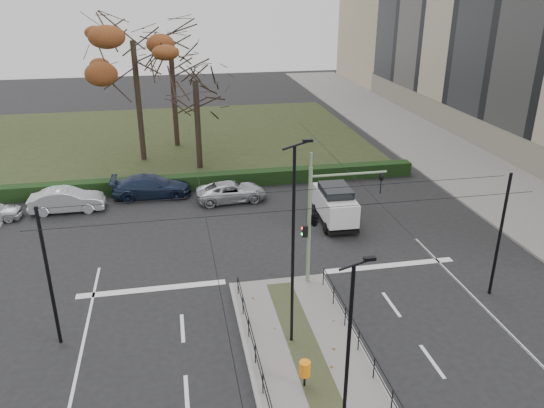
{
  "coord_description": "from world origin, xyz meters",
  "views": [
    {
      "loc": [
        -4.53,
        -17.04,
        13.51
      ],
      "look_at": [
        0.37,
        8.2,
        2.75
      ],
      "focal_mm": 35.0,
      "sensor_mm": 36.0,
      "label": 1
    }
  ],
  "objects_px": {
    "streetlamp_median_near": "(347,374)",
    "rust_tree": "(133,41)",
    "bare_tree_near": "(196,87)",
    "parked_car_second": "(67,200)",
    "traffic_light": "(316,217)",
    "streetlamp_median_far": "(293,246)",
    "parked_car_fourth": "(232,191)",
    "parked_car_third": "(151,186)",
    "litter_bin": "(305,369)",
    "bare_tree_center": "(171,52)",
    "white_van": "(335,204)"
  },
  "relations": [
    {
      "from": "streetlamp_median_near",
      "to": "rust_tree",
      "type": "height_order",
      "value": "rust_tree"
    },
    {
      "from": "bare_tree_near",
      "to": "parked_car_second",
      "type": "bearing_deg",
      "value": -142.22
    },
    {
      "from": "traffic_light",
      "to": "streetlamp_median_far",
      "type": "height_order",
      "value": "streetlamp_median_far"
    },
    {
      "from": "traffic_light",
      "to": "parked_car_fourth",
      "type": "distance_m",
      "value": 11.94
    },
    {
      "from": "streetlamp_median_far",
      "to": "traffic_light",
      "type": "bearing_deg",
      "value": 64.03
    },
    {
      "from": "parked_car_second",
      "to": "parked_car_fourth",
      "type": "xyz_separation_m",
      "value": [
        10.49,
        -0.22,
        -0.11
      ]
    },
    {
      "from": "streetlamp_median_near",
      "to": "parked_car_third",
      "type": "height_order",
      "value": "streetlamp_median_near"
    },
    {
      "from": "parked_car_fourth",
      "to": "streetlamp_median_far",
      "type": "bearing_deg",
      "value": 177.4
    },
    {
      "from": "parked_car_second",
      "to": "rust_tree",
      "type": "height_order",
      "value": "rust_tree"
    },
    {
      "from": "litter_bin",
      "to": "bare_tree_center",
      "type": "bearing_deg",
      "value": 96.41
    },
    {
      "from": "white_van",
      "to": "rust_tree",
      "type": "xyz_separation_m",
      "value": [
        -11.73,
        14.8,
        8.25
      ]
    },
    {
      "from": "traffic_light",
      "to": "streetlamp_median_far",
      "type": "xyz_separation_m",
      "value": [
        -2.13,
        -4.36,
        0.87
      ]
    },
    {
      "from": "streetlamp_median_far",
      "to": "bare_tree_near",
      "type": "xyz_separation_m",
      "value": [
        -2.18,
        22.72,
        1.98
      ]
    },
    {
      "from": "streetlamp_median_near",
      "to": "parked_car_second",
      "type": "bearing_deg",
      "value": 116.3
    },
    {
      "from": "rust_tree",
      "to": "bare_tree_near",
      "type": "height_order",
      "value": "rust_tree"
    },
    {
      "from": "parked_car_fourth",
      "to": "bare_tree_near",
      "type": "distance_m",
      "value": 9.25
    },
    {
      "from": "litter_bin",
      "to": "streetlamp_median_near",
      "type": "xyz_separation_m",
      "value": [
        0.14,
        -3.76,
        2.9
      ]
    },
    {
      "from": "parked_car_second",
      "to": "streetlamp_median_far",
      "type": "bearing_deg",
      "value": -145.92
    },
    {
      "from": "streetlamp_median_near",
      "to": "white_van",
      "type": "bearing_deg",
      "value": 73.41
    },
    {
      "from": "parked_car_fourth",
      "to": "parked_car_second",
      "type": "bearing_deg",
      "value": 84.3
    },
    {
      "from": "streetlamp_median_near",
      "to": "bare_tree_near",
      "type": "bearing_deg",
      "value": 94.26
    },
    {
      "from": "bare_tree_center",
      "to": "bare_tree_near",
      "type": "relative_size",
      "value": 1.29
    },
    {
      "from": "streetlamp_median_near",
      "to": "streetlamp_median_far",
      "type": "bearing_deg",
      "value": 89.93
    },
    {
      "from": "litter_bin",
      "to": "bare_tree_center",
      "type": "relative_size",
      "value": 0.09
    },
    {
      "from": "streetlamp_median_far",
      "to": "parked_car_third",
      "type": "relative_size",
      "value": 1.59
    },
    {
      "from": "bare_tree_near",
      "to": "streetlamp_median_far",
      "type": "bearing_deg",
      "value": -84.53
    },
    {
      "from": "rust_tree",
      "to": "traffic_light",
      "type": "bearing_deg",
      "value": -67.88
    },
    {
      "from": "litter_bin",
      "to": "white_van",
      "type": "bearing_deg",
      "value": 68.64
    },
    {
      "from": "streetlamp_median_near",
      "to": "white_van",
      "type": "distance_m",
      "value": 18.3
    },
    {
      "from": "parked_car_second",
      "to": "white_van",
      "type": "height_order",
      "value": "white_van"
    },
    {
      "from": "streetlamp_median_far",
      "to": "white_van",
      "type": "bearing_deg",
      "value": 64.73
    },
    {
      "from": "white_van",
      "to": "bare_tree_center",
      "type": "height_order",
      "value": "bare_tree_center"
    },
    {
      "from": "parked_car_second",
      "to": "bare_tree_center",
      "type": "xyz_separation_m",
      "value": [
        7.27,
        13.48,
        7.43
      ]
    },
    {
      "from": "litter_bin",
      "to": "white_van",
      "type": "height_order",
      "value": "white_van"
    },
    {
      "from": "traffic_light",
      "to": "rust_tree",
      "type": "bearing_deg",
      "value": 112.12
    },
    {
      "from": "parked_car_second",
      "to": "traffic_light",
      "type": "bearing_deg",
      "value": -131.89
    },
    {
      "from": "parked_car_second",
      "to": "white_van",
      "type": "xyz_separation_m",
      "value": [
        16.18,
        -4.92,
        0.46
      ]
    },
    {
      "from": "litter_bin",
      "to": "parked_car_second",
      "type": "relative_size",
      "value": 0.23
    },
    {
      "from": "litter_bin",
      "to": "bare_tree_near",
      "type": "relative_size",
      "value": 0.12
    },
    {
      "from": "litter_bin",
      "to": "streetlamp_median_near",
      "type": "relative_size",
      "value": 0.15
    },
    {
      "from": "streetlamp_median_near",
      "to": "traffic_light",
      "type": "bearing_deg",
      "value": 78.81
    },
    {
      "from": "streetlamp_median_near",
      "to": "streetlamp_median_far",
      "type": "height_order",
      "value": "streetlamp_median_far"
    },
    {
      "from": "parked_car_third",
      "to": "parked_car_second",
      "type": "bearing_deg",
      "value": 107.48
    },
    {
      "from": "white_van",
      "to": "rust_tree",
      "type": "height_order",
      "value": "rust_tree"
    },
    {
      "from": "traffic_light",
      "to": "parked_car_third",
      "type": "bearing_deg",
      "value": 121.3
    },
    {
      "from": "parked_car_fourth",
      "to": "bare_tree_center",
      "type": "xyz_separation_m",
      "value": [
        -3.22,
        13.7,
        7.54
      ]
    },
    {
      "from": "white_van",
      "to": "bare_tree_near",
      "type": "xyz_separation_m",
      "value": [
        -7.34,
        11.77,
        5.16
      ]
    },
    {
      "from": "white_van",
      "to": "bare_tree_near",
      "type": "relative_size",
      "value": 0.48
    },
    {
      "from": "parked_car_second",
      "to": "streetlamp_median_near",
      "type": "bearing_deg",
      "value": -154.41
    },
    {
      "from": "parked_car_third",
      "to": "bare_tree_center",
      "type": "xyz_separation_m",
      "value": [
        2.04,
        11.97,
        7.42
      ]
    }
  ]
}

